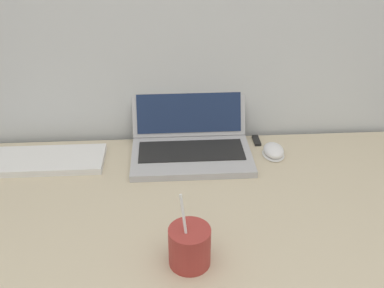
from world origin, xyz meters
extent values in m
cube|color=#ADADB2|center=(0.00, 0.59, 0.73)|extent=(0.36, 0.22, 0.02)
cube|color=black|center=(0.00, 0.60, 0.74)|extent=(0.32, 0.12, 0.00)
cube|color=#ADADB2|center=(0.00, 0.74, 0.85)|extent=(0.36, 0.10, 0.23)
cube|color=#19284C|center=(0.00, 0.74, 0.86)|extent=(0.33, 0.09, 0.21)
cylinder|color=#9E332D|center=(-0.03, 0.16, 0.77)|extent=(0.09, 0.09, 0.09)
cylinder|color=black|center=(-0.03, 0.16, 0.81)|extent=(0.08, 0.08, 0.01)
cylinder|color=white|center=(-0.04, 0.16, 0.83)|extent=(0.02, 0.03, 0.15)
ellipsoid|color=white|center=(0.25, 0.60, 0.72)|extent=(0.07, 0.09, 0.01)
ellipsoid|color=silver|center=(0.25, 0.60, 0.74)|extent=(0.06, 0.09, 0.03)
cube|color=silver|center=(-0.47, 0.59, 0.73)|extent=(0.42, 0.15, 0.02)
cube|color=black|center=(0.22, 0.68, 0.73)|extent=(0.02, 0.06, 0.01)
camera|label=1|loc=(-0.07, -0.56, 1.44)|focal=42.00mm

